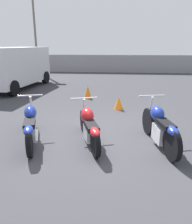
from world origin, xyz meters
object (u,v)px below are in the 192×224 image
(light_pole_left, at_px, (34,21))
(motorcycle_slot_0, at_px, (31,125))
(motorcycle_slot_2, at_px, (160,127))
(traffic_cone_near, at_px, (119,103))
(motorcycle_slot_1, at_px, (89,126))
(parked_van, at_px, (14,66))
(traffic_cone_far, at_px, (88,92))

(light_pole_left, xyz_separation_m, motorcycle_slot_0, (4.45, -12.95, -3.50))
(motorcycle_slot_2, distance_m, traffic_cone_near, 2.99)
(motorcycle_slot_1, bearing_deg, motorcycle_slot_0, 164.03)
(parked_van, bearing_deg, traffic_cone_far, -18.93)
(motorcycle_slot_1, relative_size, traffic_cone_far, 3.46)
(motorcycle_slot_1, relative_size, parked_van, 0.40)
(light_pole_left, xyz_separation_m, motorcycle_slot_2, (7.38, -12.91, -3.47))
(traffic_cone_near, relative_size, traffic_cone_far, 0.81)
(light_pole_left, height_order, motorcycle_slot_0, light_pole_left)
(light_pole_left, height_order, parked_van, light_pole_left)
(light_pole_left, distance_m, motorcycle_slot_1, 14.57)
(motorcycle_slot_0, relative_size, motorcycle_slot_2, 1.03)
(motorcycle_slot_0, xyz_separation_m, traffic_cone_far, (0.76, 4.43, -0.15))
(motorcycle_slot_2, height_order, traffic_cone_near, motorcycle_slot_2)
(motorcycle_slot_2, bearing_deg, traffic_cone_far, 104.58)
(motorcycle_slot_2, height_order, traffic_cone_far, motorcycle_slot_2)
(light_pole_left, distance_m, parked_van, 7.28)
(light_pole_left, height_order, motorcycle_slot_1, light_pole_left)
(motorcycle_slot_1, height_order, traffic_cone_far, motorcycle_slot_1)
(light_pole_left, bearing_deg, traffic_cone_near, -57.13)
(motorcycle_slot_2, bearing_deg, traffic_cone_near, 95.39)
(motorcycle_slot_0, bearing_deg, motorcycle_slot_2, -17.56)
(light_pole_left, xyz_separation_m, parked_van, (1.18, -6.63, -2.77))
(motorcycle_slot_0, xyz_separation_m, motorcycle_slot_2, (2.93, 0.04, 0.03))
(motorcycle_slot_2, bearing_deg, motorcycle_slot_0, 169.06)
(parked_van, bearing_deg, motorcycle_slot_2, -39.17)
(motorcycle_slot_0, bearing_deg, traffic_cone_far, 61.94)
(light_pole_left, distance_m, traffic_cone_far, 10.63)
(motorcycle_slot_2, bearing_deg, motorcycle_slot_1, 167.76)
(motorcycle_slot_1, bearing_deg, parked_van, 108.16)
(motorcycle_slot_2, xyz_separation_m, traffic_cone_far, (-2.17, 4.39, -0.18))
(motorcycle_slot_0, relative_size, traffic_cone_near, 4.62)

